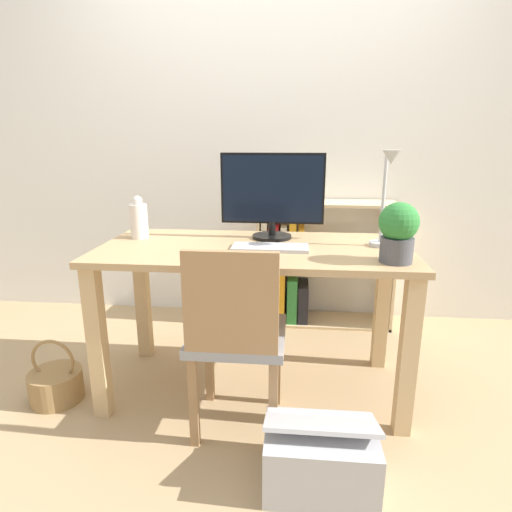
# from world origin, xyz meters

# --- Properties ---
(ground_plane) EXTENTS (10.00, 10.00, 0.00)m
(ground_plane) POSITION_xyz_m (0.00, 0.00, 0.00)
(ground_plane) COLOR tan
(wall_back) EXTENTS (8.00, 0.05, 2.60)m
(wall_back) POSITION_xyz_m (0.00, 1.03, 1.30)
(wall_back) COLOR silver
(wall_back) RESTS_ON ground_plane
(desk) EXTENTS (1.45, 0.69, 0.75)m
(desk) POSITION_xyz_m (0.00, 0.00, 0.61)
(desk) COLOR tan
(desk) RESTS_ON ground_plane
(monitor) EXTENTS (0.51, 0.20, 0.42)m
(monitor) POSITION_xyz_m (0.07, 0.18, 0.98)
(monitor) COLOR black
(monitor) RESTS_ON desk
(keyboard) EXTENTS (0.35, 0.14, 0.02)m
(keyboard) POSITION_xyz_m (0.08, -0.05, 0.76)
(keyboard) COLOR #B2B2B7
(keyboard) RESTS_ON desk
(vase) EXTENTS (0.09, 0.09, 0.21)m
(vase) POSITION_xyz_m (-0.60, 0.12, 0.84)
(vase) COLOR silver
(vase) RESTS_ON desk
(desk_lamp) EXTENTS (0.10, 0.19, 0.44)m
(desk_lamp) POSITION_xyz_m (0.59, 0.01, 1.02)
(desk_lamp) COLOR #B7B7BC
(desk_lamp) RESTS_ON desk
(potted_plant) EXTENTS (0.16, 0.16, 0.25)m
(potted_plant) POSITION_xyz_m (0.61, -0.21, 0.88)
(potted_plant) COLOR #4C4C51
(potted_plant) RESTS_ON desk
(chair) EXTENTS (0.40, 0.40, 0.85)m
(chair) POSITION_xyz_m (-0.04, -0.35, 0.47)
(chair) COLOR gray
(chair) RESTS_ON ground_plane
(bookshelf) EXTENTS (0.90, 0.28, 0.84)m
(bookshelf) POSITION_xyz_m (0.23, 0.86, 0.37)
(bookshelf) COLOR #D8BC8C
(bookshelf) RESTS_ON ground_plane
(basket) EXTENTS (0.25, 0.25, 0.32)m
(basket) POSITION_xyz_m (-0.95, -0.20, 0.08)
(basket) COLOR #997547
(basket) RESTS_ON ground_plane
(storage_box) EXTENTS (0.41, 0.32, 0.29)m
(storage_box) POSITION_xyz_m (0.30, -0.62, 0.12)
(storage_box) COLOR #B2B2B7
(storage_box) RESTS_ON ground_plane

